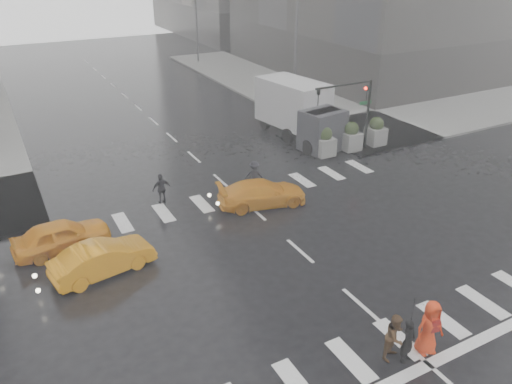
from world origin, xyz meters
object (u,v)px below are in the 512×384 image
pedestrian_orange (430,327)px  traffic_signal_pole (356,103)px  taxi_front (62,236)px  box_truck (300,110)px  pedestrian_brown (395,336)px  taxi_mid (103,258)px

pedestrian_orange → traffic_signal_pole: bearing=70.2°
taxi_front → box_truck: size_ratio=0.57×
pedestrian_brown → taxi_mid: pedestrian_brown is taller
traffic_signal_pole → taxi_front: traffic_signal_pole is taller
pedestrian_brown → taxi_front: pedestrian_brown is taller
traffic_signal_pole → box_truck: bearing=112.1°
pedestrian_orange → box_truck: bearing=79.3°
pedestrian_brown → pedestrian_orange: size_ratio=0.85×
taxi_front → taxi_mid: 2.77m
traffic_signal_pole → taxi_front: size_ratio=1.13×
pedestrian_brown → taxi_front: 13.94m
pedestrian_brown → box_truck: (8.25, 18.19, 1.18)m
pedestrian_orange → taxi_front: (-9.15, 11.69, -0.28)m
pedestrian_brown → taxi_mid: 11.23m
traffic_signal_pole → box_truck: size_ratio=0.64×
traffic_signal_pole → box_truck: (-1.51, 3.70, -1.24)m
pedestrian_orange → taxi_mid: pedestrian_orange is taller
taxi_front → taxi_mid: taxi_front is taller
pedestrian_orange → taxi_front: 14.85m
pedestrian_orange → box_truck: (7.15, 18.51, 1.03)m
pedestrian_orange → taxi_front: pedestrian_orange is taller
pedestrian_brown → box_truck: size_ratio=0.23×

